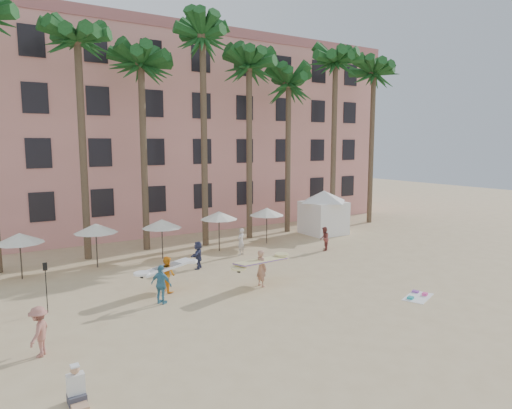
{
  "coord_description": "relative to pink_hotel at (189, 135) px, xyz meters",
  "views": [
    {
      "loc": [
        -11.11,
        -14.49,
        7.29
      ],
      "look_at": [
        1.89,
        6.0,
        4.0
      ],
      "focal_mm": 32.0,
      "sensor_mm": 36.0,
      "label": 1
    }
  ],
  "objects": [
    {
      "name": "ground",
      "position": [
        -7.0,
        -26.0,
        -8.0
      ],
      "size": [
        120.0,
        120.0,
        0.0
      ],
      "primitive_type": "plane",
      "color": "#D1B789",
      "rests_on": "ground"
    },
    {
      "name": "pink_hotel",
      "position": [
        0.0,
        0.0,
        0.0
      ],
      "size": [
        35.0,
        14.0,
        16.0
      ],
      "primitive_type": "cube",
      "color": "pink",
      "rests_on": "ground"
    },
    {
      "name": "palm_row",
      "position": [
        -6.49,
        -11.0,
        4.97
      ],
      "size": [
        44.4,
        5.4,
        16.3
      ],
      "color": "brown",
      "rests_on": "ground"
    },
    {
      "name": "umbrella_row",
      "position": [
        -10.0,
        -13.5,
        -5.67
      ],
      "size": [
        22.5,
        2.7,
        2.73
      ],
      "color": "#332B23",
      "rests_on": "ground"
    },
    {
      "name": "cabana",
      "position": [
        5.88,
        -12.82,
        -5.93
      ],
      "size": [
        4.57,
        4.57,
        3.5
      ],
      "color": "white",
      "rests_on": "ground"
    },
    {
      "name": "beach_towel",
      "position": [
        -0.35,
        -26.92,
        -7.97
      ],
      "size": [
        2.04,
        1.59,
        0.14
      ],
      "color": "white",
      "rests_on": "ground"
    },
    {
      "name": "carrier_yellow",
      "position": [
        -5.78,
        -21.56,
        -6.93
      ],
      "size": [
        3.55,
        1.82,
        1.9
      ],
      "color": "tan",
      "rests_on": "ground"
    },
    {
      "name": "carrier_white",
      "position": [
        -10.15,
        -19.8,
        -7.05
      ],
      "size": [
        3.04,
        1.52,
        1.78
      ],
      "color": "orange",
      "rests_on": "ground"
    },
    {
      "name": "beachgoers",
      "position": [
        -10.02,
        -19.68,
        -7.14
      ],
      "size": [
        21.34,
        9.55,
        1.81
      ],
      "color": "beige",
      "rests_on": "ground"
    },
    {
      "name": "paddle",
      "position": [
        -15.59,
        -19.69,
        -6.59
      ],
      "size": [
        0.18,
        0.04,
        2.23
      ],
      "color": "black",
      "rests_on": "ground"
    },
    {
      "name": "seated_man",
      "position": [
        -15.95,
        -27.65,
        -7.62
      ],
      "size": [
        0.49,
        0.85,
        1.1
      ],
      "color": "#3F3F4C",
      "rests_on": "ground"
    }
  ]
}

